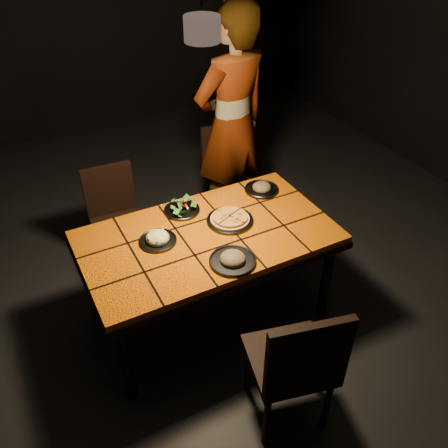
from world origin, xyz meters
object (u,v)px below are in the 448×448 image
diner (232,126)px  chair_near (297,363)px  chair_far_right (227,169)px  chair_far_left (115,212)px  plate_pizza (230,219)px  dining_table (208,244)px  plate_pasta (158,239)px

diner → chair_near: bearing=60.7°
chair_near → chair_far_right: 2.10m
chair_near → chair_far_left: bearing=-64.1°
plate_pizza → diner: bearing=60.9°
chair_far_right → chair_far_left: bearing=-168.2°
dining_table → chair_far_left: size_ratio=1.91×
dining_table → plate_pasta: 0.33m
chair_far_left → chair_near: bearing=-75.1°
diner → dining_table: bearing=43.2°
chair_far_left → chair_far_right: chair_far_right is taller
chair_far_left → diner: bearing=4.6°
chair_far_left → plate_pizza: 1.05m
plate_pizza → plate_pasta: size_ratio=1.44×
chair_near → chair_far_right: size_ratio=1.08×
chair_far_right → plate_pasta: 1.41m
diner → plate_pizza: bearing=50.2°
chair_near → diner: diner is taller
chair_far_right → plate_pizza: bearing=-113.1°
chair_near → chair_far_left: size_ratio=1.13×
chair_near → plate_pasta: chair_near is taller
chair_near → dining_table: bearing=-74.2°
chair_near → plate_pizza: chair_near is taller
plate_pizza → plate_pasta: (-0.50, 0.02, 0.00)m
dining_table → plate_pasta: size_ratio=6.87×
chair_far_left → dining_table: bearing=-64.9°
diner → plate_pizza: diner is taller
dining_table → chair_near: bearing=-87.7°
dining_table → plate_pasta: plate_pasta is taller
diner → plate_pasta: diner is taller
dining_table → chair_near: 0.97m
dining_table → plate_pizza: plate_pizza is taller
chair_near → diner: (0.64, 1.89, 0.41)m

